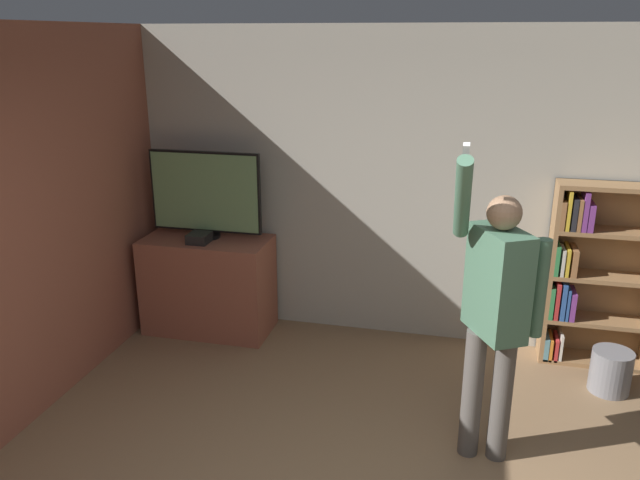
# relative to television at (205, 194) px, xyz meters

# --- Properties ---
(wall_back) EXTENTS (6.79, 0.06, 2.70)m
(wall_back) POSITION_rel_television_xyz_m (1.75, 0.32, 0.07)
(wall_back) COLOR #B2AD9E
(wall_back) RESTS_ON ground_plane
(wall_side_brick) EXTENTS (0.06, 4.71, 2.70)m
(wall_side_brick) POSITION_rel_television_xyz_m (-0.68, -1.27, 0.07)
(wall_side_brick) COLOR #93513D
(wall_side_brick) RESTS_ON ground_plane
(tv_ledge) EXTENTS (1.13, 0.57, 0.88)m
(tv_ledge) POSITION_rel_television_xyz_m (-0.00, -0.05, -0.84)
(tv_ledge) COLOR #93513D
(tv_ledge) RESTS_ON ground_plane
(television) EXTENTS (1.01, 0.22, 0.78)m
(television) POSITION_rel_television_xyz_m (0.00, 0.00, 0.00)
(television) COLOR black
(television) RESTS_ON tv_ledge
(game_console) EXTENTS (0.18, 0.20, 0.08)m
(game_console) POSITION_rel_television_xyz_m (-0.01, -0.15, -0.36)
(game_console) COLOR black
(game_console) RESTS_ON tv_ledge
(bookshelf) EXTENTS (0.85, 0.28, 1.52)m
(bookshelf) POSITION_rel_television_xyz_m (3.26, 0.14, -0.50)
(bookshelf) COLOR #997047
(bookshelf) RESTS_ON ground_plane
(person) EXTENTS (0.56, 0.57, 2.07)m
(person) POSITION_rel_television_xyz_m (2.45, -1.35, -0.22)
(person) COLOR #56514C
(person) RESTS_ON ground_plane
(waste_bin) EXTENTS (0.30, 0.30, 0.33)m
(waste_bin) POSITION_rel_television_xyz_m (3.40, -0.33, -1.11)
(waste_bin) COLOR gray
(waste_bin) RESTS_ON ground_plane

